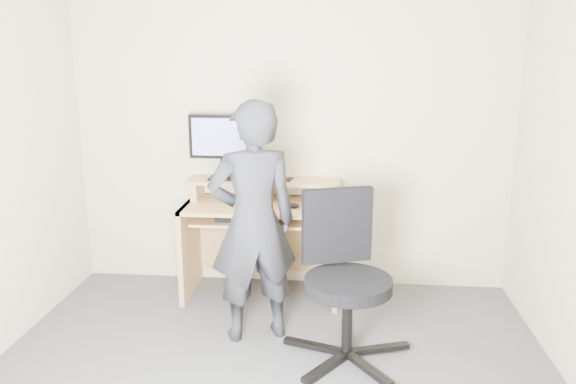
% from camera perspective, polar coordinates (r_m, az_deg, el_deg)
% --- Properties ---
extents(back_wall, '(3.50, 0.02, 2.50)m').
position_cam_1_polar(back_wall, '(4.50, 0.29, 5.88)').
color(back_wall, beige).
rests_on(back_wall, ground).
extents(desk, '(1.20, 0.60, 0.91)m').
position_cam_1_polar(desk, '(4.47, -2.53, -3.45)').
color(desk, tan).
rests_on(desk, ground).
extents(monitor, '(0.54, 0.15, 0.51)m').
position_cam_1_polar(monitor, '(4.42, -6.62, 5.18)').
color(monitor, black).
rests_on(monitor, desk).
extents(external_drive, '(0.11, 0.15, 0.20)m').
position_cam_1_polar(external_drive, '(4.44, -4.37, 2.57)').
color(external_drive, black).
rests_on(external_drive, desk).
extents(travel_mug, '(0.08, 0.08, 0.17)m').
position_cam_1_polar(travel_mug, '(4.40, -2.40, 2.30)').
color(travel_mug, '#AEAEB3').
rests_on(travel_mug, desk).
extents(smartphone, '(0.09, 0.14, 0.01)m').
position_cam_1_polar(smartphone, '(4.41, -0.05, 1.28)').
color(smartphone, black).
rests_on(smartphone, desk).
extents(charger, '(0.06, 0.05, 0.03)m').
position_cam_1_polar(charger, '(4.41, -5.38, 1.39)').
color(charger, black).
rests_on(charger, desk).
extents(headphones, '(0.19, 0.19, 0.06)m').
position_cam_1_polar(headphones, '(4.54, -4.87, 1.64)').
color(headphones, silver).
rests_on(headphones, desk).
extents(keyboard, '(0.48, 0.23, 0.03)m').
position_cam_1_polar(keyboard, '(4.29, -4.32, -2.58)').
color(keyboard, black).
rests_on(keyboard, desk).
extents(mouse, '(0.11, 0.09, 0.04)m').
position_cam_1_polar(mouse, '(4.21, 0.55, -1.41)').
color(mouse, black).
rests_on(mouse, desk).
extents(office_chair, '(0.82, 0.78, 1.03)m').
position_cam_1_polar(office_chair, '(3.55, 5.72, -8.00)').
color(office_chair, black).
rests_on(office_chair, ground).
extents(person, '(0.69, 0.57, 1.61)m').
position_cam_1_polar(person, '(3.67, -3.56, -3.15)').
color(person, black).
rests_on(person, ground).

